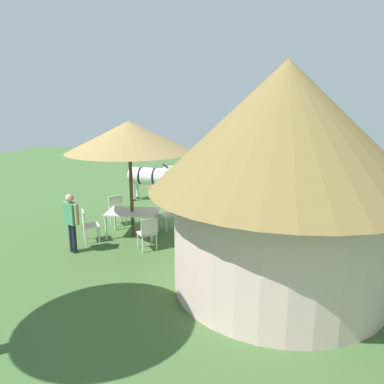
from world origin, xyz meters
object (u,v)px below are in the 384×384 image
(thatched_hut, at_px, (282,168))
(guest_beside_umbrella, at_px, (71,218))
(patio_chair_east_end, at_px, (148,231))
(striped_lounge_chair, at_px, (222,198))
(zebra_nearest_camera, at_px, (150,177))
(standing_watcher, at_px, (265,171))
(zebra_by_umbrella, at_px, (316,178))
(patio_chair_west_end, at_px, (88,224))
(patio_chair_near_lawn, at_px, (117,208))
(shade_umbrella, at_px, (129,137))
(patio_dining_table, at_px, (132,214))
(patio_chair_near_hut, at_px, (172,212))

(thatched_hut, bearing_deg, guest_beside_umbrella, -11.35)
(patio_chair_east_end, bearing_deg, striped_lounge_chair, 35.70)
(guest_beside_umbrella, bearing_deg, zebra_nearest_camera, -65.89)
(standing_watcher, bearing_deg, thatched_hut, 140.75)
(zebra_by_umbrella, bearing_deg, patio_chair_west_end, 156.82)
(patio_chair_near_lawn, xyz_separation_m, patio_chair_east_end, (-1.56, 1.96, 0.00))
(thatched_hut, xyz_separation_m, standing_watcher, (-0.04, -7.89, -1.45))
(patio_chair_east_end, relative_size, zebra_by_umbrella, 0.45)
(shade_umbrella, height_order, zebra_nearest_camera, shade_umbrella)
(thatched_hut, xyz_separation_m, patio_dining_table, (3.91, -2.43, -1.85))
(patio_chair_west_end, xyz_separation_m, guest_beside_umbrella, (0.07, 0.78, 0.41))
(shade_umbrella, xyz_separation_m, guest_beside_umbrella, (1.14, 1.42, -1.93))
(patio_chair_east_end, height_order, striped_lounge_chair, patio_chair_east_end)
(patio_chair_near_lawn, bearing_deg, patio_chair_east_end, 87.84)
(patio_chair_east_end, relative_size, guest_beside_umbrella, 0.58)
(patio_chair_near_lawn, distance_m, guest_beside_umbrella, 2.42)
(patio_chair_east_end, height_order, patio_chair_near_hut, same)
(patio_chair_east_end, distance_m, striped_lounge_chair, 5.07)
(patio_dining_table, height_order, guest_beside_umbrella, guest_beside_umbrella)
(patio_chair_near_hut, bearing_deg, shade_umbrella, 90.00)
(zebra_nearest_camera, height_order, zebra_by_umbrella, zebra_by_umbrella)
(shade_umbrella, height_order, standing_watcher, shade_umbrella)
(patio_chair_west_end, height_order, standing_watcher, standing_watcher)
(thatched_hut, distance_m, patio_dining_table, 4.96)
(thatched_hut, relative_size, striped_lounge_chair, 5.68)
(patio_chair_west_end, bearing_deg, thatched_hut, 39.39)
(standing_watcher, bearing_deg, zebra_nearest_camera, 69.90)
(patio_chair_near_hut, xyz_separation_m, zebra_nearest_camera, (1.53, -3.18, 0.45))
(patio_chair_near_hut, bearing_deg, patio_chair_west_end, 86.94)
(zebra_by_umbrella, bearing_deg, patio_chair_east_end, 167.58)
(zebra_nearest_camera, bearing_deg, guest_beside_umbrella, -0.09)
(thatched_hut, xyz_separation_m, shade_umbrella, (3.91, -2.43, 0.35))
(patio_chair_near_hut, distance_m, striped_lounge_chair, 3.33)
(patio_dining_table, distance_m, patio_chair_east_end, 1.26)
(zebra_nearest_camera, bearing_deg, thatched_hut, 41.32)
(zebra_nearest_camera, bearing_deg, zebra_by_umbrella, 98.77)
(patio_chair_near_lawn, height_order, zebra_by_umbrella, zebra_by_umbrella)
(patio_chair_west_end, height_order, zebra_by_umbrella, zebra_by_umbrella)
(patio_chair_near_lawn, bearing_deg, zebra_by_umbrella, 165.61)
(patio_chair_near_lawn, xyz_separation_m, guest_beside_umbrella, (0.32, 2.37, 0.41))
(patio_chair_near_hut, distance_m, zebra_by_umbrella, 5.89)
(patio_chair_near_lawn, relative_size, patio_chair_near_hut, 1.00)
(thatched_hut, bearing_deg, zebra_nearest_camera, -55.05)
(shade_umbrella, bearing_deg, patio_dining_table, -90.00)
(shade_umbrella, xyz_separation_m, patio_chair_near_lawn, (0.82, -0.95, -2.34))
(patio_dining_table, bearing_deg, guest_beside_umbrella, 51.21)
(patio_dining_table, distance_m, zebra_nearest_camera, 3.98)
(patio_chair_west_end, height_order, zebra_nearest_camera, zebra_nearest_camera)
(patio_chair_west_end, distance_m, patio_chair_near_hut, 2.50)
(patio_chair_west_end, distance_m, zebra_by_umbrella, 8.38)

